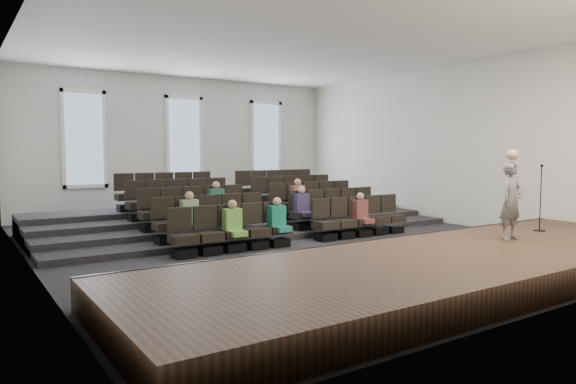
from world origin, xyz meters
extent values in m
plane|color=black|center=(0.00, 0.00, 0.00)|extent=(14.00, 14.00, 0.00)
cube|color=white|center=(0.00, 0.00, 5.01)|extent=(12.00, 14.00, 0.02)
cube|color=silver|center=(0.00, 7.02, 2.50)|extent=(12.00, 0.04, 5.00)
cube|color=silver|center=(0.00, -7.02, 2.50)|extent=(12.00, 0.04, 5.00)
cube|color=silver|center=(-6.02, 0.00, 2.50)|extent=(0.04, 14.00, 5.00)
cube|color=silver|center=(6.02, 0.00, 2.50)|extent=(0.04, 14.00, 5.00)
cube|color=#49301F|center=(0.00, -5.10, 0.25)|extent=(11.80, 3.60, 0.50)
cube|color=black|center=(0.00, -3.33, 0.25)|extent=(11.80, 0.06, 0.52)
cube|color=black|center=(0.00, 2.33, 0.07)|extent=(11.80, 4.80, 0.15)
cube|color=black|center=(0.00, 2.85, 0.15)|extent=(11.80, 3.75, 0.30)
cube|color=black|center=(0.00, 3.38, 0.22)|extent=(11.80, 2.70, 0.45)
cube|color=black|center=(0.00, 3.90, 0.30)|extent=(11.80, 1.65, 0.60)
cube|color=black|center=(-3.13, -0.60, 0.10)|extent=(0.47, 0.43, 0.20)
cube|color=black|center=(-3.13, -0.60, 0.41)|extent=(0.55, 0.50, 0.19)
cube|color=black|center=(-3.13, -0.39, 0.82)|extent=(0.55, 0.08, 0.50)
cube|color=black|center=(-2.53, -0.60, 0.10)|extent=(0.47, 0.43, 0.20)
cube|color=black|center=(-2.53, -0.60, 0.41)|extent=(0.55, 0.50, 0.19)
cube|color=black|center=(-2.53, -0.39, 0.82)|extent=(0.55, 0.08, 0.50)
cube|color=black|center=(-1.93, -0.60, 0.10)|extent=(0.47, 0.43, 0.20)
cube|color=black|center=(-1.93, -0.60, 0.41)|extent=(0.55, 0.50, 0.19)
cube|color=black|center=(-1.93, -0.39, 0.82)|extent=(0.55, 0.08, 0.50)
cube|color=black|center=(-1.33, -0.60, 0.10)|extent=(0.47, 0.43, 0.20)
cube|color=black|center=(-1.33, -0.60, 0.41)|extent=(0.55, 0.50, 0.19)
cube|color=black|center=(-1.33, -0.39, 0.82)|extent=(0.55, 0.08, 0.50)
cube|color=black|center=(-0.73, -0.60, 0.10)|extent=(0.47, 0.43, 0.20)
cube|color=black|center=(-0.73, -0.60, 0.41)|extent=(0.55, 0.50, 0.19)
cube|color=black|center=(-0.73, -0.39, 0.82)|extent=(0.55, 0.08, 0.50)
cube|color=black|center=(0.73, -0.60, 0.10)|extent=(0.47, 0.43, 0.20)
cube|color=black|center=(0.73, -0.60, 0.41)|extent=(0.55, 0.50, 0.19)
cube|color=black|center=(0.73, -0.39, 0.82)|extent=(0.55, 0.08, 0.50)
cube|color=black|center=(1.33, -0.60, 0.10)|extent=(0.47, 0.43, 0.20)
cube|color=black|center=(1.33, -0.60, 0.41)|extent=(0.55, 0.50, 0.19)
cube|color=black|center=(1.33, -0.39, 0.82)|extent=(0.55, 0.08, 0.50)
cube|color=black|center=(1.93, -0.60, 0.10)|extent=(0.47, 0.43, 0.20)
cube|color=black|center=(1.93, -0.60, 0.41)|extent=(0.55, 0.50, 0.19)
cube|color=black|center=(1.93, -0.39, 0.82)|extent=(0.55, 0.08, 0.50)
cube|color=black|center=(2.53, -0.60, 0.10)|extent=(0.47, 0.43, 0.20)
cube|color=black|center=(2.53, -0.60, 0.41)|extent=(0.55, 0.50, 0.19)
cube|color=black|center=(2.53, -0.39, 0.82)|extent=(0.55, 0.08, 0.50)
cube|color=black|center=(3.13, -0.60, 0.10)|extent=(0.47, 0.43, 0.20)
cube|color=black|center=(3.13, -0.60, 0.41)|extent=(0.55, 0.50, 0.19)
cube|color=black|center=(3.13, -0.39, 0.82)|extent=(0.55, 0.08, 0.50)
cube|color=black|center=(-3.13, 0.45, 0.25)|extent=(0.47, 0.43, 0.20)
cube|color=black|center=(-3.13, 0.45, 0.56)|extent=(0.55, 0.50, 0.19)
cube|color=black|center=(-3.13, 0.66, 0.97)|extent=(0.55, 0.08, 0.50)
cube|color=black|center=(-2.53, 0.45, 0.25)|extent=(0.47, 0.43, 0.20)
cube|color=black|center=(-2.53, 0.45, 0.56)|extent=(0.55, 0.50, 0.19)
cube|color=black|center=(-2.53, 0.66, 0.97)|extent=(0.55, 0.08, 0.50)
cube|color=black|center=(-1.93, 0.45, 0.25)|extent=(0.47, 0.43, 0.20)
cube|color=black|center=(-1.93, 0.45, 0.56)|extent=(0.55, 0.50, 0.19)
cube|color=black|center=(-1.93, 0.66, 0.97)|extent=(0.55, 0.08, 0.50)
cube|color=black|center=(-1.33, 0.45, 0.25)|extent=(0.47, 0.43, 0.20)
cube|color=black|center=(-1.33, 0.45, 0.56)|extent=(0.55, 0.50, 0.19)
cube|color=black|center=(-1.33, 0.66, 0.97)|extent=(0.55, 0.08, 0.50)
cube|color=black|center=(-0.73, 0.45, 0.25)|extent=(0.47, 0.43, 0.20)
cube|color=black|center=(-0.73, 0.45, 0.56)|extent=(0.55, 0.50, 0.19)
cube|color=black|center=(-0.73, 0.66, 0.97)|extent=(0.55, 0.08, 0.50)
cube|color=black|center=(0.73, 0.45, 0.25)|extent=(0.47, 0.43, 0.20)
cube|color=black|center=(0.73, 0.45, 0.56)|extent=(0.55, 0.50, 0.19)
cube|color=black|center=(0.73, 0.66, 0.97)|extent=(0.55, 0.08, 0.50)
cube|color=black|center=(1.33, 0.45, 0.25)|extent=(0.47, 0.43, 0.20)
cube|color=black|center=(1.33, 0.45, 0.56)|extent=(0.55, 0.50, 0.19)
cube|color=black|center=(1.33, 0.66, 0.97)|extent=(0.55, 0.08, 0.50)
cube|color=black|center=(1.93, 0.45, 0.25)|extent=(0.47, 0.43, 0.20)
cube|color=black|center=(1.93, 0.45, 0.56)|extent=(0.55, 0.50, 0.19)
cube|color=black|center=(1.93, 0.66, 0.97)|extent=(0.55, 0.08, 0.50)
cube|color=black|center=(2.53, 0.45, 0.25)|extent=(0.47, 0.43, 0.20)
cube|color=black|center=(2.53, 0.45, 0.56)|extent=(0.55, 0.50, 0.19)
cube|color=black|center=(2.53, 0.66, 0.97)|extent=(0.55, 0.08, 0.50)
cube|color=black|center=(3.13, 0.45, 0.25)|extent=(0.47, 0.43, 0.20)
cube|color=black|center=(3.13, 0.45, 0.56)|extent=(0.55, 0.50, 0.19)
cube|color=black|center=(3.13, 0.66, 0.97)|extent=(0.55, 0.08, 0.50)
cube|color=black|center=(-3.13, 1.50, 0.40)|extent=(0.47, 0.42, 0.20)
cube|color=black|center=(-3.13, 1.50, 0.71)|extent=(0.55, 0.50, 0.19)
cube|color=black|center=(-3.13, 1.71, 1.12)|extent=(0.55, 0.08, 0.50)
cube|color=black|center=(-2.53, 1.50, 0.40)|extent=(0.47, 0.42, 0.20)
cube|color=black|center=(-2.53, 1.50, 0.71)|extent=(0.55, 0.50, 0.19)
cube|color=black|center=(-2.53, 1.71, 1.12)|extent=(0.55, 0.08, 0.50)
cube|color=black|center=(-1.93, 1.50, 0.40)|extent=(0.47, 0.42, 0.20)
cube|color=black|center=(-1.93, 1.50, 0.71)|extent=(0.55, 0.50, 0.19)
cube|color=black|center=(-1.93, 1.71, 1.12)|extent=(0.55, 0.08, 0.50)
cube|color=black|center=(-1.33, 1.50, 0.40)|extent=(0.47, 0.42, 0.20)
cube|color=black|center=(-1.33, 1.50, 0.71)|extent=(0.55, 0.50, 0.19)
cube|color=black|center=(-1.33, 1.71, 1.12)|extent=(0.55, 0.08, 0.50)
cube|color=black|center=(-0.73, 1.50, 0.40)|extent=(0.47, 0.42, 0.20)
cube|color=black|center=(-0.73, 1.50, 0.71)|extent=(0.55, 0.50, 0.19)
cube|color=black|center=(-0.73, 1.71, 1.12)|extent=(0.55, 0.08, 0.50)
cube|color=black|center=(0.73, 1.50, 0.40)|extent=(0.47, 0.42, 0.20)
cube|color=black|center=(0.73, 1.50, 0.71)|extent=(0.55, 0.50, 0.19)
cube|color=black|center=(0.73, 1.71, 1.12)|extent=(0.55, 0.08, 0.50)
cube|color=black|center=(1.33, 1.50, 0.40)|extent=(0.47, 0.42, 0.20)
cube|color=black|center=(1.33, 1.50, 0.71)|extent=(0.55, 0.50, 0.19)
cube|color=black|center=(1.33, 1.71, 1.12)|extent=(0.55, 0.08, 0.50)
cube|color=black|center=(1.93, 1.50, 0.40)|extent=(0.47, 0.42, 0.20)
cube|color=black|center=(1.93, 1.50, 0.71)|extent=(0.55, 0.50, 0.19)
cube|color=black|center=(1.93, 1.71, 1.12)|extent=(0.55, 0.08, 0.50)
cube|color=black|center=(2.53, 1.50, 0.40)|extent=(0.47, 0.42, 0.20)
cube|color=black|center=(2.53, 1.50, 0.71)|extent=(0.55, 0.50, 0.19)
cube|color=black|center=(2.53, 1.71, 1.12)|extent=(0.55, 0.08, 0.50)
cube|color=black|center=(3.13, 1.50, 0.40)|extent=(0.47, 0.42, 0.20)
cube|color=black|center=(3.13, 1.50, 0.71)|extent=(0.55, 0.50, 0.19)
cube|color=black|center=(3.13, 1.71, 1.12)|extent=(0.55, 0.08, 0.50)
cube|color=black|center=(-3.13, 2.55, 0.55)|extent=(0.47, 0.42, 0.20)
cube|color=black|center=(-3.13, 2.55, 0.86)|extent=(0.55, 0.50, 0.19)
cube|color=black|center=(-3.13, 2.76, 1.27)|extent=(0.55, 0.08, 0.50)
cube|color=black|center=(-2.53, 2.55, 0.55)|extent=(0.47, 0.42, 0.20)
cube|color=black|center=(-2.53, 2.55, 0.86)|extent=(0.55, 0.50, 0.19)
cube|color=black|center=(-2.53, 2.76, 1.27)|extent=(0.55, 0.08, 0.50)
cube|color=black|center=(-1.93, 2.55, 0.55)|extent=(0.47, 0.42, 0.20)
cube|color=black|center=(-1.93, 2.55, 0.86)|extent=(0.55, 0.50, 0.19)
cube|color=black|center=(-1.93, 2.76, 1.27)|extent=(0.55, 0.08, 0.50)
cube|color=black|center=(-1.33, 2.55, 0.55)|extent=(0.47, 0.42, 0.20)
cube|color=black|center=(-1.33, 2.55, 0.86)|extent=(0.55, 0.50, 0.19)
cube|color=black|center=(-1.33, 2.76, 1.27)|extent=(0.55, 0.08, 0.50)
cube|color=black|center=(-0.73, 2.55, 0.55)|extent=(0.47, 0.42, 0.20)
cube|color=black|center=(-0.73, 2.55, 0.86)|extent=(0.55, 0.50, 0.19)
cube|color=black|center=(-0.73, 2.76, 1.27)|extent=(0.55, 0.08, 0.50)
cube|color=black|center=(0.73, 2.55, 0.55)|extent=(0.47, 0.42, 0.20)
cube|color=black|center=(0.73, 2.55, 0.86)|extent=(0.55, 0.50, 0.19)
cube|color=black|center=(0.73, 2.76, 1.27)|extent=(0.55, 0.08, 0.50)
cube|color=black|center=(1.33, 2.55, 0.55)|extent=(0.47, 0.42, 0.20)
cube|color=black|center=(1.33, 2.55, 0.86)|extent=(0.55, 0.50, 0.19)
cube|color=black|center=(1.33, 2.76, 1.27)|extent=(0.55, 0.08, 0.50)
cube|color=black|center=(1.93, 2.55, 0.55)|extent=(0.47, 0.42, 0.20)
cube|color=black|center=(1.93, 2.55, 0.86)|extent=(0.55, 0.50, 0.19)
cube|color=black|center=(1.93, 2.76, 1.27)|extent=(0.55, 0.08, 0.50)
cube|color=black|center=(2.53, 2.55, 0.55)|extent=(0.47, 0.42, 0.20)
cube|color=black|center=(2.53, 2.55, 0.86)|extent=(0.55, 0.50, 0.19)
cube|color=black|center=(2.53, 2.76, 1.27)|extent=(0.55, 0.08, 0.50)
cube|color=black|center=(3.13, 2.55, 0.55)|extent=(0.47, 0.42, 0.20)
cube|color=black|center=(3.13, 2.55, 0.86)|extent=(0.55, 0.50, 0.19)
cube|color=black|center=(3.13, 2.76, 1.27)|extent=(0.55, 0.08, 0.50)
cube|color=black|center=(-3.13, 3.60, 0.70)|extent=(0.47, 0.42, 0.20)
cube|color=black|center=(-3.13, 3.60, 1.01)|extent=(0.55, 0.50, 0.19)
cube|color=black|center=(-3.13, 3.81, 1.42)|extent=(0.55, 0.08, 0.50)
cube|color=black|center=(-2.53, 3.60, 0.70)|extent=(0.47, 0.42, 0.20)
cube|color=black|center=(-2.53, 3.60, 1.01)|extent=(0.55, 0.50, 0.19)
cube|color=black|center=(-2.53, 3.81, 1.42)|extent=(0.55, 0.08, 0.50)
cube|color=black|center=(-1.93, 3.60, 0.70)|extent=(0.47, 0.42, 0.20)
cube|color=black|center=(-1.93, 3.60, 1.01)|extent=(0.55, 0.50, 0.19)
cube|color=black|center=(-1.93, 3.81, 1.42)|extent=(0.55, 0.08, 0.50)
cube|color=black|center=(-1.33, 3.60, 0.70)|extent=(0.47, 0.42, 0.20)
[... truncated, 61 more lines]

